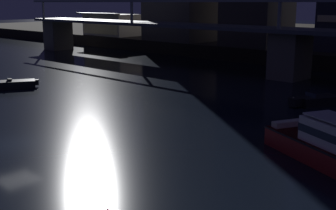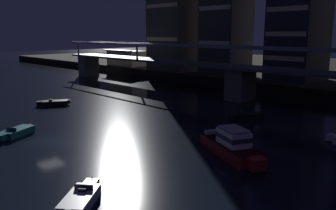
{
  "view_description": "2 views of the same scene",
  "coord_description": "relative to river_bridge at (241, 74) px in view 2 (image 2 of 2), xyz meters",
  "views": [
    {
      "loc": [
        26.53,
        -13.14,
        9.0
      ],
      "look_at": [
        4.34,
        9.87,
        1.66
      ],
      "focal_mm": 47.91,
      "sensor_mm": 36.0,
      "label": 1
    },
    {
      "loc": [
        34.97,
        -15.83,
        11.49
      ],
      "look_at": [
        2.8,
        15.08,
        2.37
      ],
      "focal_mm": 37.4,
      "sensor_mm": 36.0,
      "label": 2
    }
  ],
  "objects": [
    {
      "name": "speedboat_mid_center",
      "position": [
        8.89,
        -11.05,
        -4.2
      ],
      "size": [
        3.3,
        4.99,
        1.16
      ],
      "color": "black",
      "rests_on": "ground"
    },
    {
      "name": "cabin_cruiser_near_left",
      "position": [
        16.16,
        -24.59,
        -3.56
      ],
      "size": [
        9.17,
        5.77,
        2.79
      ],
      "color": "maroon",
      "rests_on": "ground"
    },
    {
      "name": "waterfront_pavilion",
      "position": [
        -48.29,
        11.91,
        -0.17
      ],
      "size": [
        12.4,
        7.4,
        4.7
      ],
      "color": "#B2AD9E",
      "rests_on": "far_riverbank"
    },
    {
      "name": "tower_central",
      "position": [
        1.68,
        17.06,
        9.29
      ],
      "size": [
        8.97,
        10.99,
        23.7
      ],
      "color": "#282833",
      "rests_on": "far_riverbank"
    },
    {
      "name": "speedboat_far_left",
      "position": [
        -4.87,
        -37.0,
        -4.2
      ],
      "size": [
        3.44,
        4.92,
        1.16
      ],
      "color": "#196066",
      "rests_on": "ground"
    },
    {
      "name": "ground_plane",
      "position": [
        0.0,
        -35.3,
        -4.61
      ],
      "size": [
        400.0,
        400.0,
        0.0
      ],
      "primitive_type": "plane",
      "color": "black"
    },
    {
      "name": "speedboat_near_center",
      "position": [
        14.88,
        -40.1,
        -4.2
      ],
      "size": [
        4.16,
        4.58,
        1.16
      ],
      "color": "silver",
      "rests_on": "ground"
    },
    {
      "name": "river_bridge",
      "position": [
        0.0,
        0.0,
        0.0
      ],
      "size": [
        105.78,
        6.4,
        9.38
      ],
      "color": "#605B51",
      "rests_on": "ground"
    },
    {
      "name": "speedboat_near_right",
      "position": [
        -18.25,
        -25.85,
        -4.2
      ],
      "size": [
        3.49,
        4.9,
        1.16
      ],
      "color": "black",
      "rests_on": "ground"
    }
  ]
}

